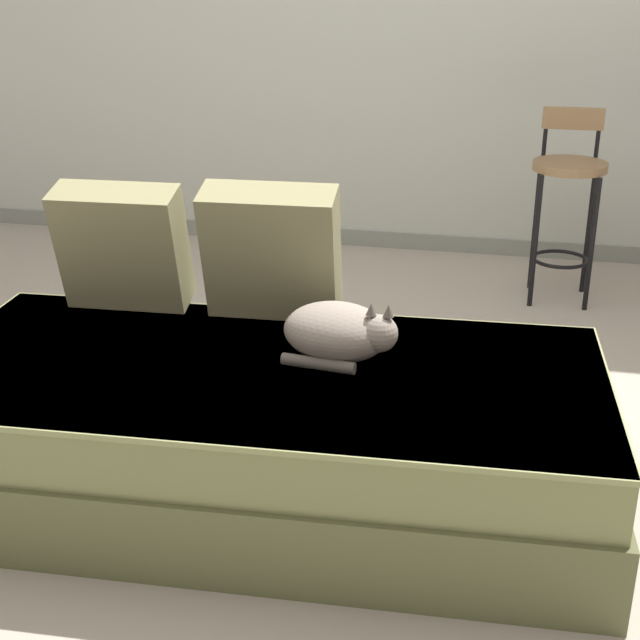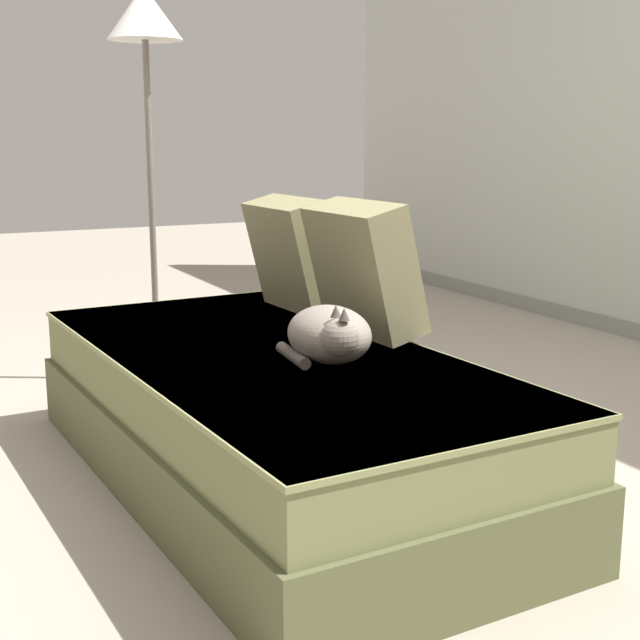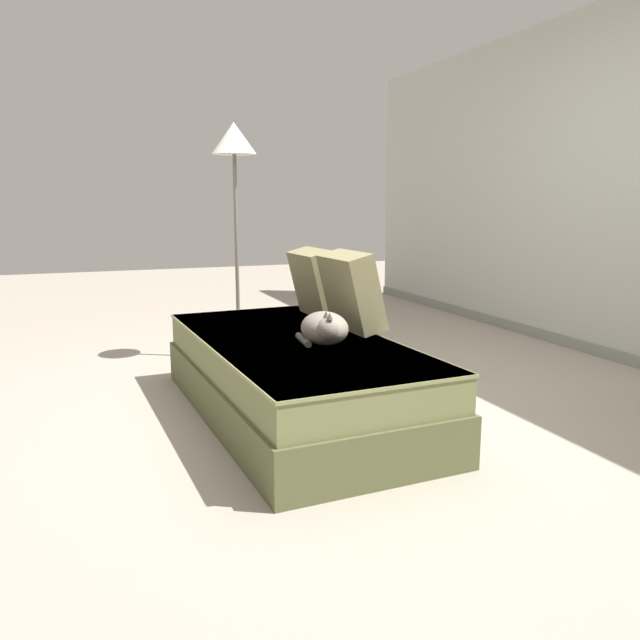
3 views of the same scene
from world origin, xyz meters
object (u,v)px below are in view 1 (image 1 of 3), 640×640
object	(u,v)px
throw_pillow_corner	(123,247)
cat	(340,332)
throw_pillow_middle	(272,252)
couch	(264,430)
bar_stool_near_window	(567,188)

from	to	relation	value
throw_pillow_corner	cat	distance (m)	0.83
throw_pillow_corner	throw_pillow_middle	distance (m)	0.51
couch	throw_pillow_middle	world-z (taller)	throw_pillow_middle
couch	bar_stool_near_window	bearing A→B (deg)	64.76
couch	bar_stool_near_window	xyz separation A→B (m)	(0.93, 1.97, 0.32)
throw_pillow_corner	bar_stool_near_window	size ratio (longest dim) A/B	0.49
couch	throw_pillow_corner	world-z (taller)	throw_pillow_corner
throw_pillow_middle	cat	world-z (taller)	throw_pillow_middle
couch	throw_pillow_corner	xyz separation A→B (m)	(-0.57, 0.35, 0.43)
couch	throw_pillow_corner	distance (m)	0.80
throw_pillow_corner	throw_pillow_middle	bearing A→B (deg)	2.91
throw_pillow_middle	cat	size ratio (longest dim) A/B	1.26
bar_stool_near_window	throw_pillow_corner	bearing A→B (deg)	-132.86
couch	cat	world-z (taller)	cat
throw_pillow_corner	cat	bearing A→B (deg)	-17.55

